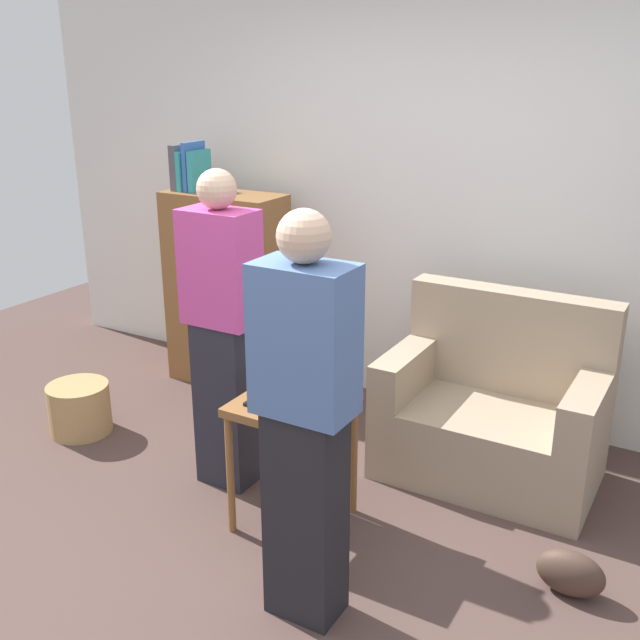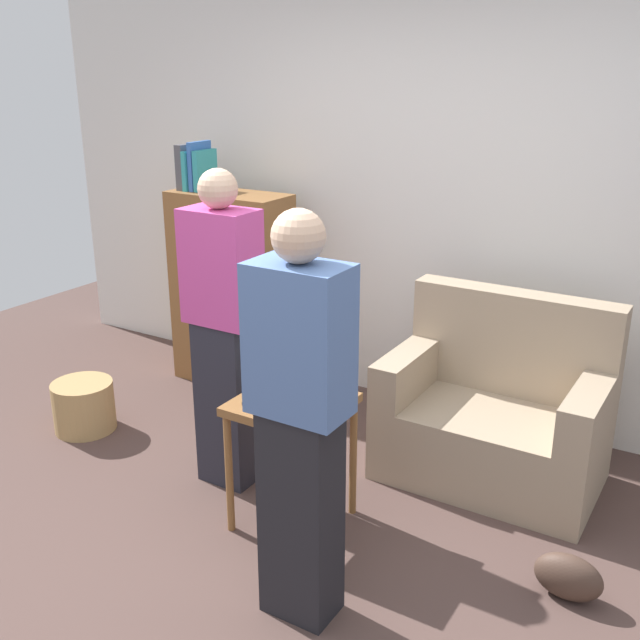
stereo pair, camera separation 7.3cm
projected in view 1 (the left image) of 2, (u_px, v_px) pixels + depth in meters
The scene contains 10 objects.
ground_plane at pixel (245, 577), 3.17m from camera, with size 8.00×8.00×0.00m, color #4C3833.
wall_back at pixel (438, 193), 4.40m from camera, with size 6.00×0.10×2.70m, color silver.
couch at pixel (494, 414), 3.89m from camera, with size 1.10×0.70×0.96m.
bookshelf at pixel (226, 288), 4.92m from camera, with size 0.80×0.36×1.61m.
side_table at pixel (293, 420), 3.39m from camera, with size 0.48×0.48×0.64m.
birthday_cake at pixel (292, 390), 3.34m from camera, with size 0.32×0.32×0.17m.
person_blowing_candles at pixel (223, 332), 3.65m from camera, with size 0.36×0.22×1.63m.
person_holding_cake at pixel (305, 423), 2.72m from camera, with size 0.36×0.22×1.63m.
wicker_basket at pixel (80, 408), 4.38m from camera, with size 0.36×0.36×0.30m, color #A88451.
handbag at pixel (570, 573), 3.04m from camera, with size 0.28×0.14×0.20m, color #473328.
Camera 1 is at (1.60, -2.12, 2.09)m, focal length 41.53 mm.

